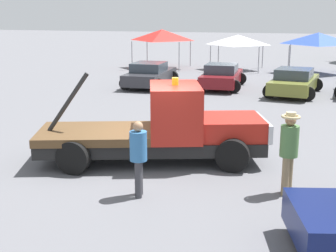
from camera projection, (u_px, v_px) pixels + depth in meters
ground_plane at (151, 161)px, 13.12m from camera, size 160.00×160.00×0.00m
tow_truck at (164, 129)px, 12.91m from camera, size 6.55×3.78×2.51m
person_near_truck at (289, 146)px, 10.53m from camera, size 0.43×0.43×1.92m
person_at_hood at (138, 154)px, 10.42m from camera, size 0.39×0.39×1.75m
parked_car_charcoal at (150, 75)px, 26.05m from camera, size 2.52×4.69×1.34m
parked_car_maroon at (222, 76)px, 25.36m from camera, size 2.46×4.34×1.34m
parked_car_olive at (294, 82)px, 23.34m from camera, size 2.89×4.70×1.34m
canopy_tent_red at (162, 35)px, 33.96m from camera, size 3.52×3.52×2.80m
canopy_tent_white at (238, 40)px, 32.98m from camera, size 3.36×3.36×2.46m
canopy_tent_blue at (318, 38)px, 30.96m from camera, size 3.64×3.64×2.71m
traffic_cone at (235, 121)px, 16.72m from camera, size 0.40×0.40×0.55m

